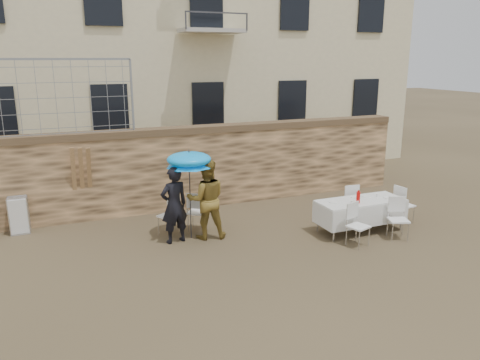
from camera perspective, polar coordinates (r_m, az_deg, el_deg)
name	(u,v)px	position (r m, az deg, el deg)	size (l,w,h in m)	color
ground	(265,283)	(8.83, 3.09, -12.47)	(80.00, 80.00, 0.00)	brown
stone_wall	(188,168)	(12.89, -6.39, 1.45)	(13.00, 0.50, 2.20)	#916E48
chain_link_fence	(65,98)	(12.13, -20.60, 9.37)	(3.20, 0.06, 1.80)	gray
man_suit	(174,205)	(10.45, -8.03, -3.06)	(0.63, 0.42, 1.74)	black
woman_dress	(206,199)	(10.63, -4.13, -2.35)	(0.90, 0.70, 1.84)	#AD8934
umbrella	(189,162)	(10.41, -6.22, 2.18)	(1.03, 1.03, 1.91)	#3F3F44
couple_chair_left	(169,214)	(11.08, -8.68, -4.17)	(0.48, 0.48, 0.96)	white
couple_chair_right	(197,211)	(11.25, -5.21, -3.77)	(0.48, 0.48, 0.96)	white
banquet_table	(361,202)	(11.42, 14.52, -2.59)	(2.10, 0.85, 0.78)	silver
soda_bottle	(358,197)	(11.14, 14.21, -2.07)	(0.09, 0.09, 0.26)	red
table_chair_front_left	(358,225)	(10.59, 14.23, -5.38)	(0.48, 0.48, 0.96)	white
table_chair_front_right	(399,219)	(11.25, 18.77, -4.52)	(0.48, 0.48, 0.96)	white
table_chair_back	(348,202)	(12.22, 12.98, -2.59)	(0.48, 0.48, 0.96)	white
table_chair_side	(404,204)	(12.43, 19.37, -2.77)	(0.48, 0.48, 0.96)	white
chair_stack_right	(19,213)	(12.30, -25.32, -3.64)	(0.46, 0.47, 0.92)	white
wood_planks	(87,184)	(12.22, -18.11, -0.42)	(0.70, 0.20, 2.00)	#A37749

